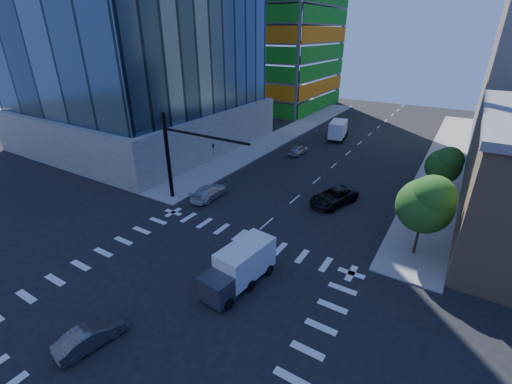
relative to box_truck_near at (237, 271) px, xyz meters
The scene contains 13 objects.
ground 4.48m from the box_truck_near, 126.57° to the right, with size 160.00×160.00×0.00m, color black.
road_markings 4.48m from the box_truck_near, 126.57° to the right, with size 20.00×20.00×0.01m, color silver.
sidewalk_ne 37.89m from the box_truck_near, 74.79° to the left, with size 5.00×60.00×0.15m, color gray.
sidewalk_nw 39.55m from the box_truck_near, 112.40° to the left, with size 5.00×60.00×0.15m, color gray.
signal_mast_nw 15.51m from the box_truck_near, 147.36° to the left, with size 10.20×0.40×9.00m.
tree_south 14.91m from the box_truck_near, 46.07° to the left, with size 4.16×4.16×6.82m.
tree_north 24.88m from the box_truck_near, 65.21° to the left, with size 3.54×3.52×5.78m.
car_nb_far 15.76m from the box_truck_near, 85.34° to the left, with size 2.63×5.71×1.59m, color black.
car_sb_near 14.54m from the box_truck_near, 136.51° to the left, with size 2.01×4.93×1.43m, color silver.
car_sb_mid 29.51m from the box_truck_near, 107.04° to the left, with size 1.63×4.05×1.38m, color #A0A4A7.
car_sb_cross 9.54m from the box_truck_near, 116.43° to the right, with size 1.35×3.88×1.28m, color #48494D.
box_truck_near is the anchor object (origin of this frame).
box_truck_far 39.80m from the box_truck_near, 99.40° to the left, with size 3.47×6.22×3.08m.
Camera 1 is at (13.68, -12.09, 16.25)m, focal length 24.00 mm.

